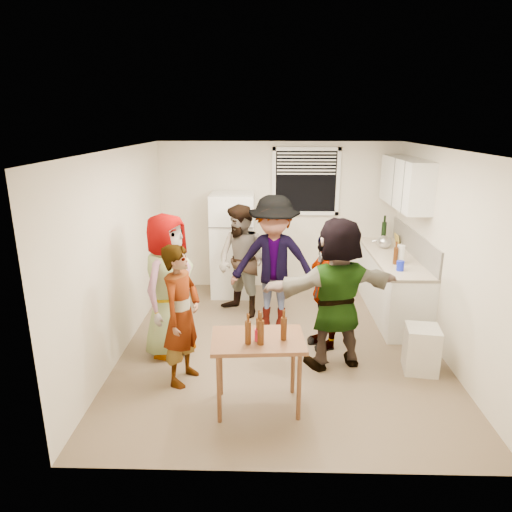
{
  "coord_description": "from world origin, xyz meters",
  "views": [
    {
      "loc": [
        -0.18,
        -5.39,
        2.82
      ],
      "look_at": [
        -0.32,
        0.22,
        1.15
      ],
      "focal_mm": 32.0,
      "sensor_mm": 36.0,
      "label": 1
    }
  ],
  "objects_px": {
    "guest_stripe": "(185,379)",
    "guest_black": "(323,345)",
    "guest_back_left": "(242,314)",
    "guest_back_right": "(273,324)",
    "serving_table": "(258,406)",
    "refrigerator": "(233,245)",
    "blue_cup": "(400,271)",
    "trash_bin": "(421,351)",
    "wine_bottle": "(383,241)",
    "red_cup": "(259,340)",
    "beer_bottle_counter": "(395,264)",
    "guest_orange": "(333,363)",
    "beer_bottle_table": "(261,344)",
    "guest_grey": "(172,352)",
    "kettle": "(384,248)"
  },
  "relations": [
    {
      "from": "guest_stripe",
      "to": "guest_black",
      "type": "bearing_deg",
      "value": -43.14
    },
    {
      "from": "guest_back_left",
      "to": "guest_black",
      "type": "distance_m",
      "value": 1.49
    },
    {
      "from": "guest_stripe",
      "to": "guest_back_right",
      "type": "bearing_deg",
      "value": -15.06
    },
    {
      "from": "guest_stripe",
      "to": "guest_black",
      "type": "relative_size",
      "value": 1.05
    },
    {
      "from": "serving_table",
      "to": "refrigerator",
      "type": "bearing_deg",
      "value": 98.57
    },
    {
      "from": "guest_stripe",
      "to": "guest_back_right",
      "type": "xyz_separation_m",
      "value": [
        1.02,
        1.49,
        0.0
      ]
    },
    {
      "from": "refrigerator",
      "to": "blue_cup",
      "type": "distance_m",
      "value": 2.76
    },
    {
      "from": "trash_bin",
      "to": "guest_black",
      "type": "distance_m",
      "value": 1.24
    },
    {
      "from": "refrigerator",
      "to": "serving_table",
      "type": "bearing_deg",
      "value": -81.43
    },
    {
      "from": "wine_bottle",
      "to": "guest_back_left",
      "type": "relative_size",
      "value": 0.19
    },
    {
      "from": "guest_back_left",
      "to": "serving_table",
      "type": "bearing_deg",
      "value": -41.97
    },
    {
      "from": "red_cup",
      "to": "guest_black",
      "type": "relative_size",
      "value": 0.08
    },
    {
      "from": "beer_bottle_counter",
      "to": "guest_orange",
      "type": "relative_size",
      "value": 0.13
    },
    {
      "from": "beer_bottle_table",
      "to": "trash_bin",
      "type": "bearing_deg",
      "value": 25.23
    },
    {
      "from": "refrigerator",
      "to": "blue_cup",
      "type": "height_order",
      "value": "refrigerator"
    },
    {
      "from": "guest_back_right",
      "to": "refrigerator",
      "type": "bearing_deg",
      "value": 125.28
    },
    {
      "from": "refrigerator",
      "to": "guest_back_left",
      "type": "xyz_separation_m",
      "value": [
        0.19,
        -0.89,
        -0.85
      ]
    },
    {
      "from": "guest_grey",
      "to": "guest_stripe",
      "type": "relative_size",
      "value": 1.13
    },
    {
      "from": "guest_grey",
      "to": "guest_stripe",
      "type": "distance_m",
      "value": 0.69
    },
    {
      "from": "refrigerator",
      "to": "trash_bin",
      "type": "height_order",
      "value": "refrigerator"
    },
    {
      "from": "wine_bottle",
      "to": "trash_bin",
      "type": "distance_m",
      "value": 2.68
    },
    {
      "from": "kettle",
      "to": "guest_back_right",
      "type": "bearing_deg",
      "value": -130.29
    },
    {
      "from": "beer_bottle_table",
      "to": "wine_bottle",
      "type": "bearing_deg",
      "value": 60.23
    },
    {
      "from": "refrigerator",
      "to": "serving_table",
      "type": "xyz_separation_m",
      "value": [
        0.49,
        -3.22,
        -0.85
      ]
    },
    {
      "from": "wine_bottle",
      "to": "blue_cup",
      "type": "height_order",
      "value": "wine_bottle"
    },
    {
      "from": "beer_bottle_table",
      "to": "guest_stripe",
      "type": "relative_size",
      "value": 0.15
    },
    {
      "from": "kettle",
      "to": "trash_bin",
      "type": "bearing_deg",
      "value": -69.12
    },
    {
      "from": "kettle",
      "to": "beer_bottle_counter",
      "type": "xyz_separation_m",
      "value": [
        -0.05,
        -0.85,
        0.0
      ]
    },
    {
      "from": "serving_table",
      "to": "guest_back_left",
      "type": "xyz_separation_m",
      "value": [
        -0.29,
        2.33,
        0.0
      ]
    },
    {
      "from": "guest_grey",
      "to": "blue_cup",
      "type": "bearing_deg",
      "value": -57.21
    },
    {
      "from": "kettle",
      "to": "beer_bottle_counter",
      "type": "relative_size",
      "value": 1.08
    },
    {
      "from": "kettle",
      "to": "guest_back_left",
      "type": "xyz_separation_m",
      "value": [
        -2.21,
        -0.56,
        -0.9
      ]
    },
    {
      "from": "beer_bottle_table",
      "to": "guest_back_right",
      "type": "height_order",
      "value": "beer_bottle_table"
    },
    {
      "from": "serving_table",
      "to": "guest_orange",
      "type": "bearing_deg",
      "value": 44.89
    },
    {
      "from": "beer_bottle_table",
      "to": "guest_back_right",
      "type": "bearing_deg",
      "value": 85.94
    },
    {
      "from": "guest_back_left",
      "to": "guest_orange",
      "type": "bearing_deg",
      "value": -9.79
    },
    {
      "from": "beer_bottle_table",
      "to": "guest_back_left",
      "type": "height_order",
      "value": "beer_bottle_table"
    },
    {
      "from": "wine_bottle",
      "to": "guest_grey",
      "type": "distance_m",
      "value": 3.95
    },
    {
      "from": "wine_bottle",
      "to": "serving_table",
      "type": "relative_size",
      "value": 0.35
    },
    {
      "from": "blue_cup",
      "to": "guest_black",
      "type": "distance_m",
      "value": 1.43
    },
    {
      "from": "trash_bin",
      "to": "guest_back_left",
      "type": "bearing_deg",
      "value": 144.02
    },
    {
      "from": "blue_cup",
      "to": "trash_bin",
      "type": "height_order",
      "value": "blue_cup"
    },
    {
      "from": "guest_grey",
      "to": "guest_black",
      "type": "bearing_deg",
      "value": -62.68
    },
    {
      "from": "beer_bottle_table",
      "to": "guest_grey",
      "type": "xyz_separation_m",
      "value": [
        -1.14,
        1.24,
        -0.77
      ]
    },
    {
      "from": "blue_cup",
      "to": "trash_bin",
      "type": "relative_size",
      "value": 0.24
    },
    {
      "from": "guest_grey",
      "to": "trash_bin",
      "type": "bearing_deg",
      "value": -76.43
    },
    {
      "from": "kettle",
      "to": "guest_stripe",
      "type": "distance_m",
      "value": 3.77
    },
    {
      "from": "guest_back_left",
      "to": "guest_back_right",
      "type": "height_order",
      "value": "guest_back_right"
    },
    {
      "from": "wine_bottle",
      "to": "guest_black",
      "type": "height_order",
      "value": "wine_bottle"
    },
    {
      "from": "beer_bottle_table",
      "to": "guest_orange",
      "type": "height_order",
      "value": "beer_bottle_table"
    }
  ]
}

